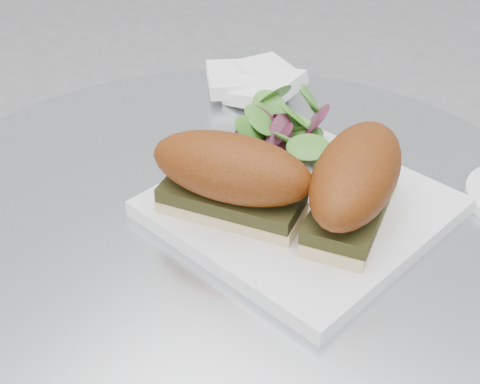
{
  "coord_description": "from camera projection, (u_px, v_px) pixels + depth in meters",
  "views": [
    {
      "loc": [
        0.3,
        -0.39,
        1.13
      ],
      "look_at": [
        0.0,
        0.01,
        0.77
      ],
      "focal_mm": 50.0,
      "sensor_mm": 36.0,
      "label": 1
    }
  ],
  "objects": [
    {
      "name": "sandwich_left",
      "position": [
        231.0,
        176.0,
        0.6
      ],
      "size": [
        0.16,
        0.1,
        0.08
      ],
      "rotation": [
        0.0,
        0.0,
        0.22
      ],
      "color": "#CBB97F",
      "rests_on": "plate"
    },
    {
      "name": "plate",
      "position": [
        301.0,
        207.0,
        0.65
      ],
      "size": [
        0.27,
        0.27,
        0.02
      ],
      "primitive_type": "cube",
      "rotation": [
        0.0,
        0.0,
        -0.15
      ],
      "color": "white",
      "rests_on": "table"
    },
    {
      "name": "napkin",
      "position": [
        256.0,
        89.0,
        0.85
      ],
      "size": [
        0.18,
        0.18,
        0.02
      ],
      "primitive_type": null,
      "rotation": [
        0.0,
        0.0,
        0.42
      ],
      "color": "white",
      "rests_on": "table"
    },
    {
      "name": "sandwich_right",
      "position": [
        355.0,
        181.0,
        0.59
      ],
      "size": [
        0.11,
        0.17,
        0.08
      ],
      "rotation": [
        0.0,
        0.0,
        -1.34
      ],
      "color": "#CBB97F",
      "rests_on": "plate"
    },
    {
      "name": "salad",
      "position": [
        295.0,
        131.0,
        0.7
      ],
      "size": [
        0.12,
        0.12,
        0.05
      ],
      "primitive_type": null,
      "color": "#4B8B2D",
      "rests_on": "plate"
    }
  ]
}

